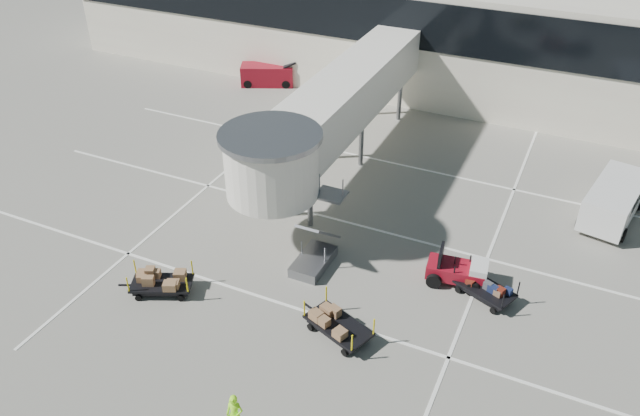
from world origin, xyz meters
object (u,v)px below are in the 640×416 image
Objects in this scene: suitcase_cart at (482,288)px; belt_loader at (268,75)px; box_cart_far at (162,282)px; ground_worker at (235,414)px; box_cart_near at (337,325)px; minivan at (615,198)px; baggage_tug at (458,271)px.

belt_loader reaches higher than suitcase_cart.
ground_worker is at bearing -59.91° from box_cart_far.
belt_loader reaches higher than ground_worker.
box_cart_near is at bearing -18.11° from box_cart_far.
belt_loader is (-25.27, 8.28, -0.43)m from minivan.
box_cart_near is 0.63× the size of minivan.
ground_worker is at bearing -81.66° from box_cart_near.
baggage_tug is 12.25m from ground_worker.
ground_worker is at bearing -120.87° from baggage_tug.
baggage_tug is 0.79× the size of box_cart_near.
minivan reaches higher than box_cart_near.
suitcase_cart is 0.99× the size of box_cart_far.
belt_loader is at bearing 83.52° from box_cart_far.
box_cart_near is at bearing -131.17° from baggage_tug.
box_cart_far is 23.28m from minivan.
baggage_tug is 0.62× the size of belt_loader.
box_cart_near is 8.22m from box_cart_far.
baggage_tug is 0.50× the size of minivan.
box_cart_near is at bearing -113.71° from minivan.
box_cart_far is at bearing -152.98° from box_cart_near.
belt_loader reaches higher than minivan.
baggage_tug is at bearing -113.98° from minivan.
minivan is 1.25× the size of belt_loader.
belt_loader is at bearing 172.74° from minivan.
ground_worker is 0.38× the size of belt_loader.
baggage_tug is 6.51m from box_cart_near.
belt_loader reaches higher than box_cart_near.
suitcase_cart is at bearing -106.69° from minivan.
box_cart_far reaches higher than suitcase_cart.
box_cart_near is 17.07m from minivan.
suitcase_cart is 26.91m from belt_loader.
box_cart_near is at bearing 64.30° from ground_worker.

